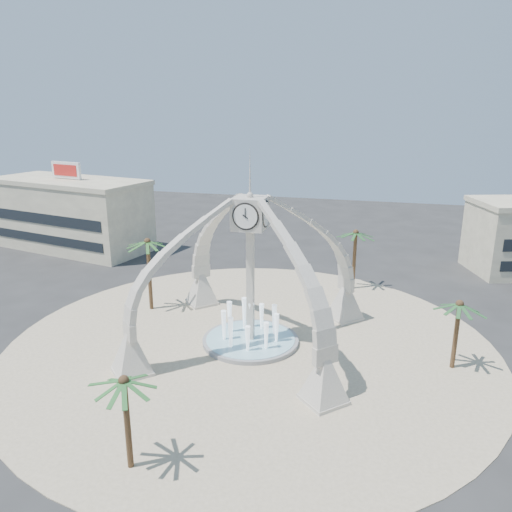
% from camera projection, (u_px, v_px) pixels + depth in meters
% --- Properties ---
extents(ground, '(140.00, 140.00, 0.00)m').
position_uv_depth(ground, '(251.00, 343.00, 41.67)').
color(ground, '#282828').
rests_on(ground, ground).
extents(plaza, '(40.00, 40.00, 0.06)m').
position_uv_depth(plaza, '(251.00, 343.00, 41.66)').
color(plaza, beige).
rests_on(plaza, ground).
extents(clock_tower, '(17.94, 17.94, 16.30)m').
position_uv_depth(clock_tower, '(250.00, 269.00, 39.81)').
color(clock_tower, beige).
rests_on(clock_tower, ground).
extents(fountain, '(8.00, 8.00, 3.62)m').
position_uv_depth(fountain, '(251.00, 340.00, 41.59)').
color(fountain, '#9A9A9D').
rests_on(fountain, ground).
extents(building_nw, '(23.75, 13.73, 11.90)m').
position_uv_depth(building_nw, '(71.00, 214.00, 68.69)').
color(building_nw, beige).
rests_on(building_nw, ground).
extents(palm_east, '(4.58, 4.58, 5.88)m').
position_uv_depth(palm_east, '(460.00, 305.00, 36.23)').
color(palm_east, brown).
rests_on(palm_east, ground).
extents(palm_west, '(4.66, 4.66, 7.59)m').
position_uv_depth(palm_west, '(147.00, 243.00, 46.74)').
color(palm_west, brown).
rests_on(palm_west, ground).
extents(palm_north, '(4.94, 4.94, 7.03)m').
position_uv_depth(palm_north, '(356.00, 233.00, 52.39)').
color(palm_north, brown).
rests_on(palm_north, ground).
extents(palm_south, '(4.72, 4.72, 6.01)m').
position_uv_depth(palm_south, '(124.00, 382.00, 25.79)').
color(palm_south, brown).
rests_on(palm_south, ground).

